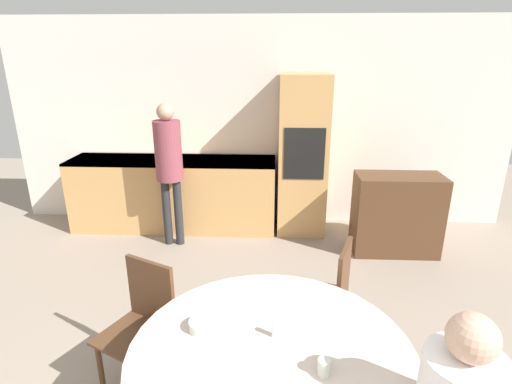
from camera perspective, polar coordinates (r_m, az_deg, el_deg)
The scene contains 11 objects.
wall_back at distance 5.19m, azimuth 0.41°, elevation 9.66°, with size 6.41×0.05×2.60m.
kitchen_counter at distance 5.22m, azimuth -11.59°, elevation -0.11°, with size 2.57×0.60×0.91m.
oven_unit at distance 4.93m, azimuth 6.64°, elevation 5.13°, with size 0.59×0.59×1.94m.
sideboard at distance 4.74m, azimuth 19.41°, elevation -3.03°, with size 0.94×0.45×0.91m.
dining_table at distance 2.30m, azimuth 2.12°, elevation -25.49°, with size 1.45×1.45×0.75m.
chair_far_left at distance 2.84m, azimuth -15.86°, elevation -17.18°, with size 0.54×0.54×0.89m.
chair_far_right at distance 3.05m, azimuth 10.38°, elevation -13.91°, with size 0.51×0.51×0.89m.
person_standing at distance 4.58m, azimuth -12.35°, elevation 4.59°, with size 0.30×0.30×1.66m.
cup at distance 2.03m, azimuth 9.68°, elevation -23.44°, with size 0.06×0.06×0.09m.
bowl_centre at distance 2.28m, azimuth -7.56°, elevation -18.30°, with size 0.15×0.15×0.05m.
salt_shaker at distance 2.21m, azimuth 2.67°, elevation -19.00°, with size 0.03×0.03×0.09m.
Camera 1 is at (0.21, -0.18, 2.16)m, focal length 28.00 mm.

